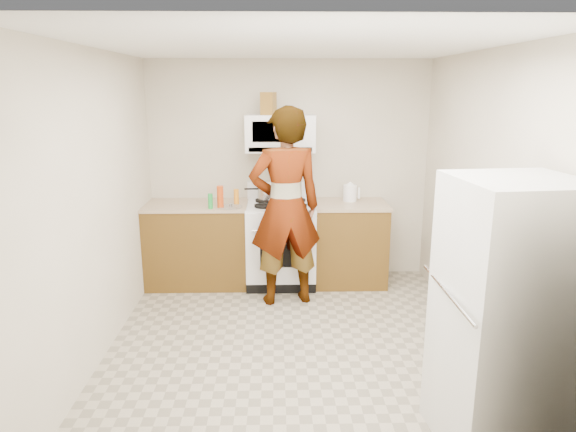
{
  "coord_description": "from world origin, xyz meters",
  "views": [
    {
      "loc": [
        -0.15,
        -4.09,
        2.19
      ],
      "look_at": [
        -0.04,
        0.55,
        1.02
      ],
      "focal_mm": 32.0,
      "sensor_mm": 36.0,
      "label": 1
    }
  ],
  "objects_px": {
    "person": "(285,207)",
    "kettle": "(350,193)",
    "saucepan": "(269,193)",
    "gas_range": "(281,242)",
    "fridge": "(506,318)",
    "microwave": "(280,133)"
  },
  "relations": [
    {
      "from": "person",
      "to": "kettle",
      "type": "distance_m",
      "value": 0.98
    },
    {
      "from": "kettle",
      "to": "saucepan",
      "type": "relative_size",
      "value": 0.72
    },
    {
      "from": "kettle",
      "to": "person",
      "type": "bearing_deg",
      "value": -151.84
    },
    {
      "from": "gas_range",
      "to": "kettle",
      "type": "height_order",
      "value": "gas_range"
    },
    {
      "from": "gas_range",
      "to": "fridge",
      "type": "height_order",
      "value": "fridge"
    },
    {
      "from": "microwave",
      "to": "fridge",
      "type": "relative_size",
      "value": 0.45
    },
    {
      "from": "microwave",
      "to": "fridge",
      "type": "xyz_separation_m",
      "value": [
        1.32,
        -2.9,
        -0.85
      ]
    },
    {
      "from": "kettle",
      "to": "gas_range",
      "type": "bearing_deg",
      "value": 175.53
    },
    {
      "from": "person",
      "to": "fridge",
      "type": "xyz_separation_m",
      "value": [
        1.28,
        -2.25,
        -0.16
      ]
    },
    {
      "from": "gas_range",
      "to": "saucepan",
      "type": "relative_size",
      "value": 4.49
    },
    {
      "from": "kettle",
      "to": "saucepan",
      "type": "distance_m",
      "value": 0.92
    },
    {
      "from": "saucepan",
      "to": "microwave",
      "type": "bearing_deg",
      "value": -15.59
    },
    {
      "from": "gas_range",
      "to": "microwave",
      "type": "xyz_separation_m",
      "value": [
        0.0,
        0.13,
        1.21
      ]
    },
    {
      "from": "person",
      "to": "saucepan",
      "type": "relative_size",
      "value": 8.03
    },
    {
      "from": "saucepan",
      "to": "kettle",
      "type": "bearing_deg",
      "value": -3.37
    },
    {
      "from": "person",
      "to": "kettle",
      "type": "relative_size",
      "value": 11.1
    },
    {
      "from": "fridge",
      "to": "saucepan",
      "type": "height_order",
      "value": "fridge"
    },
    {
      "from": "microwave",
      "to": "saucepan",
      "type": "relative_size",
      "value": 3.02
    },
    {
      "from": "person",
      "to": "fridge",
      "type": "distance_m",
      "value": 2.59
    },
    {
      "from": "microwave",
      "to": "kettle",
      "type": "bearing_deg",
      "value": -1.22
    },
    {
      "from": "gas_range",
      "to": "person",
      "type": "distance_m",
      "value": 0.75
    },
    {
      "from": "fridge",
      "to": "kettle",
      "type": "bearing_deg",
      "value": 94.57
    }
  ]
}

